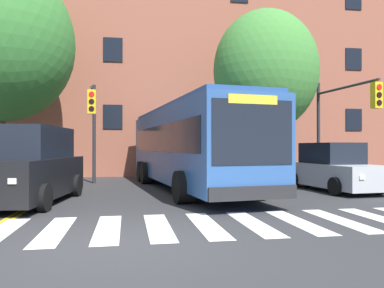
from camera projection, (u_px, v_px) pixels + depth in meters
name	position (u px, v px, depth m)	size (l,w,h in m)	color
ground_plane	(121.00, 245.00, 6.65)	(120.00, 120.00, 0.00)	#303033
crosswalk	(133.00, 228.00, 8.04)	(14.55, 3.12, 0.01)	white
lane_line_yellow_inner	(80.00, 177.00, 21.41)	(0.12, 36.00, 0.01)	gold
lane_line_yellow_outer	(83.00, 177.00, 21.43)	(0.12, 36.00, 0.01)	gold
city_bus	(188.00, 145.00, 15.39)	(4.18, 12.23, 3.36)	#2D5699
car_black_near_lane	(30.00, 167.00, 11.56)	(2.67, 5.34, 2.36)	black
car_silver_far_lane	(333.00, 169.00, 14.97)	(2.37, 4.88, 1.90)	#B7BABF
traffic_light_near_corner	(342.00, 113.00, 16.47)	(0.61, 4.18, 4.86)	#28282D
traffic_light_overhead	(93.00, 117.00, 16.80)	(0.40, 2.64, 4.71)	#28282D
street_tree_curbside_large	(266.00, 71.00, 18.50)	(5.84, 5.57, 8.51)	#4C3D2D
street_tree_curbside_small	(1.00, 41.00, 16.71)	(8.41, 8.78, 10.10)	brown
building_facade	(116.00, 69.00, 25.13)	(37.82, 7.22, 13.89)	#9E5642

